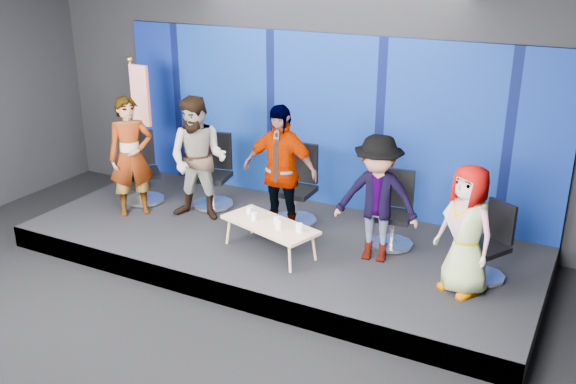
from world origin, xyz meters
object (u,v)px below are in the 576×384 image
at_px(chair_c, 297,197).
at_px(panelist_e, 466,230).
at_px(panelist_c, 280,172).
at_px(mug_d, 278,225).
at_px(mug_e, 299,228).
at_px(chair_e, 488,254).
at_px(flag_stand, 139,122).
at_px(mug_c, 276,220).
at_px(mug_b, 254,216).
at_px(panelist_b, 198,159).
at_px(panelist_a, 131,157).
at_px(coffee_table, 270,226).
at_px(mug_a, 249,211).
at_px(chair_b, 214,183).
at_px(panelist_d, 377,199).
at_px(chair_d, 394,222).
at_px(chair_a, 143,179).

height_order(chair_c, panelist_e, panelist_e).
height_order(panelist_c, mug_d, panelist_c).
relative_size(mug_d, mug_e, 0.95).
xyz_separation_m(chair_e, flag_stand, (-5.61, 0.46, 0.84)).
bearing_deg(chair_c, mug_e, -63.80).
distance_m(mug_c, mug_d, 0.17).
bearing_deg(mug_d, mug_c, 127.33).
bearing_deg(panelist_e, mug_c, -148.12).
xyz_separation_m(chair_e, mug_b, (-2.90, -0.58, 0.14)).
distance_m(panelist_b, mug_e, 2.05).
distance_m(panelist_a, flag_stand, 1.02).
bearing_deg(mug_d, mug_e, 10.16).
relative_size(coffee_table, mug_a, 16.43).
distance_m(chair_b, mug_a, 1.45).
relative_size(chair_c, flag_stand, 0.52).
bearing_deg(panelist_d, mug_e, -155.78).
bearing_deg(mug_d, panelist_e, 5.88).
height_order(panelist_b, chair_c, panelist_b).
bearing_deg(mug_c, panelist_a, 175.82).
bearing_deg(mug_e, mug_a, 166.39).
relative_size(chair_b, flag_stand, 0.51).
height_order(panelist_c, flag_stand, flag_stand).
relative_size(mug_e, flag_stand, 0.05).
height_order(panelist_a, flag_stand, flag_stand).
distance_m(chair_d, mug_b, 1.86).
height_order(chair_a, panelist_e, panelist_e).
xyz_separation_m(panelist_d, mug_c, (-1.20, -0.42, -0.37)).
xyz_separation_m(mug_a, mug_c, (0.48, -0.12, 0.00)).
distance_m(chair_c, flag_stand, 2.92).
distance_m(panelist_d, flag_stand, 4.29).
xyz_separation_m(panelist_e, flag_stand, (-5.42, 0.92, 0.38)).
bearing_deg(mug_a, panelist_d, 10.15).
relative_size(chair_c, panelist_d, 0.69).
height_order(chair_b, chair_d, chair_b).
bearing_deg(chair_b, chair_e, -17.44).
bearing_deg(coffee_table, chair_a, 165.72).
bearing_deg(panelist_d, panelist_a, 176.19).
relative_size(chair_d, panelist_e, 0.66).
bearing_deg(mug_c, chair_d, 35.70).
bearing_deg(panelist_e, chair_c, -169.91).
relative_size(panelist_a, coffee_table, 1.24).
height_order(panelist_e, mug_b, panelist_e).
distance_m(panelist_c, mug_a, 0.67).
relative_size(mug_a, mug_c, 0.97).
relative_size(panelist_e, mug_e, 14.73).
bearing_deg(chair_b, mug_a, -48.61).
bearing_deg(chair_a, mug_b, -61.75).
xyz_separation_m(panelist_c, chair_d, (1.50, 0.41, -0.59)).
bearing_deg(chair_b, mug_d, -44.48).
height_order(chair_c, coffee_table, chair_c).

